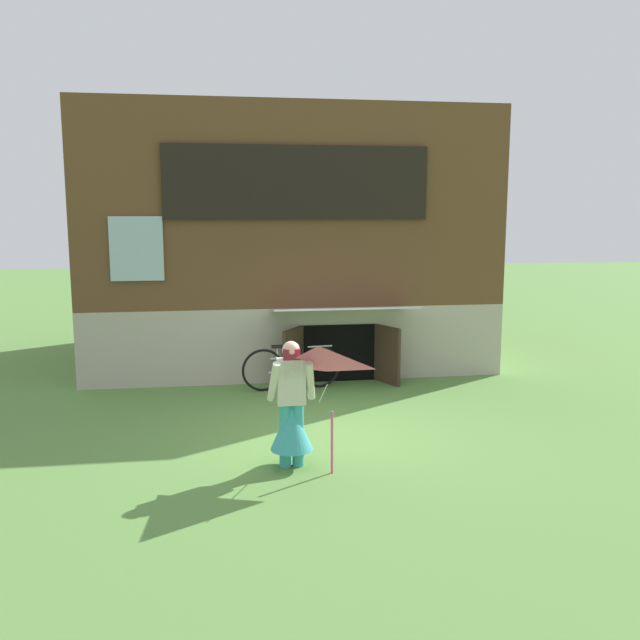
% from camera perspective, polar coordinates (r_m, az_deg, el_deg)
% --- Properties ---
extents(ground_plane, '(60.00, 60.00, 0.00)m').
position_cam_1_polar(ground_plane, '(9.67, 0.29, -9.56)').
color(ground_plane, '#56843D').
extents(log_house, '(7.80, 6.22, 5.02)m').
position_cam_1_polar(log_house, '(14.69, -3.08, 6.79)').
color(log_house, '#ADA393').
rests_on(log_house, ground_plane).
extents(person, '(0.61, 0.52, 1.56)m').
position_cam_1_polar(person, '(8.33, -2.41, -7.91)').
color(person, teal).
rests_on(person, ground_plane).
extents(kite, '(1.03, 1.09, 1.45)m').
position_cam_1_polar(kite, '(7.69, -0.08, -5.11)').
color(kite, '#E54C7F').
rests_on(kite, ground_plane).
extents(bicycle_silver, '(1.76, 0.24, 0.80)m').
position_cam_1_polar(bicycle_silver, '(11.95, -2.39, -4.00)').
color(bicycle_silver, black).
rests_on(bicycle_silver, ground_plane).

